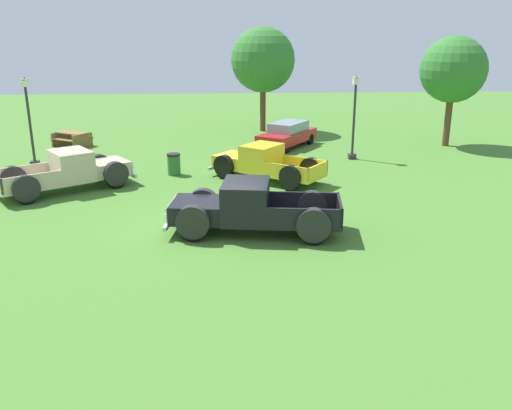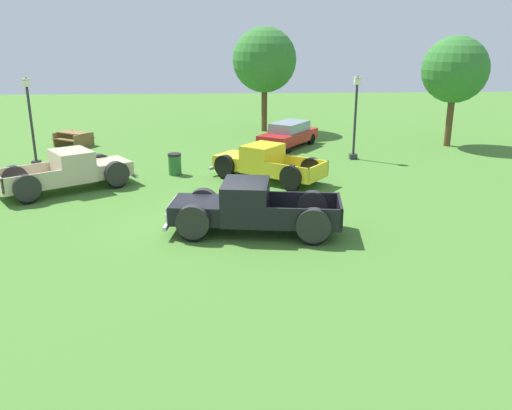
{
  "view_description": "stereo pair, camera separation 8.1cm",
  "coord_description": "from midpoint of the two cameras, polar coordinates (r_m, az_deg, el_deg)",
  "views": [
    {
      "loc": [
        -0.01,
        -16.25,
        5.98
      ],
      "look_at": [
        0.94,
        -0.57,
        0.9
      ],
      "focal_mm": 37.47,
      "sensor_mm": 36.0,
      "label": 1
    },
    {
      "loc": [
        0.07,
        -16.26,
        5.98
      ],
      "look_at": [
        0.94,
        -0.57,
        0.9
      ],
      "focal_mm": 37.47,
      "sensor_mm": 36.0,
      "label": 2
    }
  ],
  "objects": [
    {
      "name": "pickup_truck_foreground",
      "position": [
        16.58,
        -1.47,
        -0.37
      ],
      "size": [
        5.55,
        2.7,
        1.63
      ],
      "color": "black",
      "rests_on": "ground_plane"
    },
    {
      "name": "lamp_post_near",
      "position": [
        26.71,
        10.35,
        9.34
      ],
      "size": [
        0.36,
        0.36,
        4.06
      ],
      "color": "#2D2D33",
      "rests_on": "ground_plane"
    },
    {
      "name": "lamp_post_far",
      "position": [
        26.88,
        -23.1,
        8.3
      ],
      "size": [
        0.36,
        0.36,
        4.1
      ],
      "color": "#2D2D33",
      "rests_on": "ground_plane"
    },
    {
      "name": "ground_plane",
      "position": [
        17.32,
        -3.35,
        -2.31
      ],
      "size": [
        80.0,
        80.0,
        0.0
      ],
      "primitive_type": "plane",
      "color": "#477A2D"
    },
    {
      "name": "oak_tree_west",
      "position": [
        31.15,
        20.25,
        13.38
      ],
      "size": [
        3.51,
        3.51,
        5.87
      ],
      "color": "brown",
      "rests_on": "ground_plane"
    },
    {
      "name": "pickup_truck_behind_right",
      "position": [
        22.72,
        0.38,
        4.53
      ],
      "size": [
        4.96,
        4.37,
        1.51
      ],
      "color": "yellow",
      "rests_on": "ground_plane"
    },
    {
      "name": "oak_tree_east",
      "position": [
        34.0,
        0.68,
        15.21
      ],
      "size": [
        3.95,
        3.95,
        6.37
      ],
      "color": "brown",
      "rests_on": "ground_plane"
    },
    {
      "name": "trash_can",
      "position": [
        23.79,
        -8.85,
        4.33
      ],
      "size": [
        0.59,
        0.59,
        0.95
      ],
      "color": "#2D6B2D",
      "rests_on": "ground_plane"
    },
    {
      "name": "picnic_table",
      "position": [
        31.3,
        -19.13,
        6.84
      ],
      "size": [
        2.31,
        2.21,
        0.78
      ],
      "color": "olive",
      "rests_on": "ground_plane"
    },
    {
      "name": "sedan_distant_a",
      "position": [
        29.43,
        3.29,
        7.57
      ],
      "size": [
        3.69,
        4.28,
        1.36
      ],
      "color": "#B21E1E",
      "rests_on": "ground_plane"
    },
    {
      "name": "pickup_truck_behind_left",
      "position": [
        22.44,
        -18.99,
        3.46
      ],
      "size": [
        5.31,
        4.39,
        1.58
      ],
      "color": "#C6B793",
      "rests_on": "ground_plane"
    }
  ]
}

